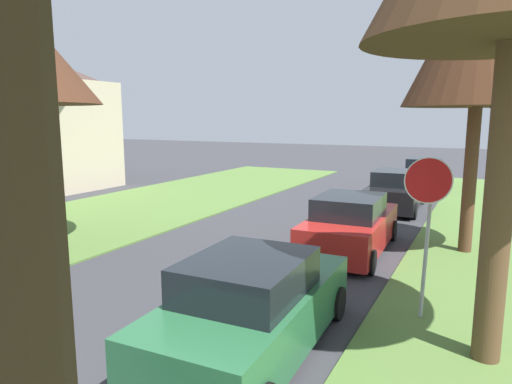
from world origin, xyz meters
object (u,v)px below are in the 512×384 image
(parked_sedan_green, at_px, (253,308))
(parked_sedan_black, at_px, (396,191))
(parked_sedan_navy, at_px, (424,174))
(stop_sign_far, at_px, (427,203))
(parked_sedan_red, at_px, (350,226))
(street_tree_left_mid_a, at_px, (5,47))
(street_tree_right_mid_b, at_px, (482,28))

(parked_sedan_green, relative_size, parked_sedan_black, 1.00)
(parked_sedan_black, relative_size, parked_sedan_navy, 1.00)
(stop_sign_far, height_order, parked_sedan_black, stop_sign_far)
(stop_sign_far, distance_m, parked_sedan_black, 10.41)
(parked_sedan_green, xyz_separation_m, parked_sedan_red, (-0.13, 5.93, 0.00))
(parked_sedan_black, bearing_deg, parked_sedan_green, -89.50)
(stop_sign_far, xyz_separation_m, street_tree_left_mid_a, (-10.14, -0.65, 3.23))
(parked_sedan_green, height_order, parked_sedan_black, same)
(stop_sign_far, height_order, parked_sedan_red, stop_sign_far)
(street_tree_left_mid_a, bearing_deg, parked_sedan_navy, 64.52)
(stop_sign_far, xyz_separation_m, street_tree_right_mid_b, (0.50, 4.84, 3.68))
(street_tree_right_mid_b, distance_m, parked_sedan_navy, 12.89)
(street_tree_left_mid_a, xyz_separation_m, parked_sedan_navy, (8.13, 17.06, -4.65))
(street_tree_left_mid_a, distance_m, parked_sedan_green, 9.39)
(stop_sign_far, relative_size, parked_sedan_green, 0.65)
(street_tree_left_mid_a, distance_m, parked_sedan_black, 14.07)
(street_tree_left_mid_a, distance_m, parked_sedan_red, 10.02)
(stop_sign_far, distance_m, parked_sedan_green, 3.54)
(street_tree_right_mid_b, height_order, parked_sedan_red, street_tree_right_mid_b)
(street_tree_right_mid_b, relative_size, street_tree_left_mid_a, 1.14)
(parked_sedan_black, distance_m, parked_sedan_navy, 6.37)
(stop_sign_far, bearing_deg, parked_sedan_green, -132.01)
(street_tree_right_mid_b, xyz_separation_m, parked_sedan_red, (-2.79, -1.32, -5.10))
(parked_sedan_black, bearing_deg, street_tree_right_mid_b, -61.97)
(parked_sedan_green, bearing_deg, parked_sedan_navy, 89.50)
(stop_sign_far, distance_m, street_tree_left_mid_a, 10.66)
(parked_sedan_green, distance_m, parked_sedan_black, 12.46)
(street_tree_right_mid_b, distance_m, parked_sedan_red, 5.96)
(street_tree_right_mid_b, height_order, parked_sedan_navy, street_tree_right_mid_b)
(street_tree_right_mid_b, distance_m, parked_sedan_black, 7.80)
(parked_sedan_navy, bearing_deg, stop_sign_far, -83.03)
(street_tree_right_mid_b, xyz_separation_m, street_tree_left_mid_a, (-10.63, -5.49, -0.45))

